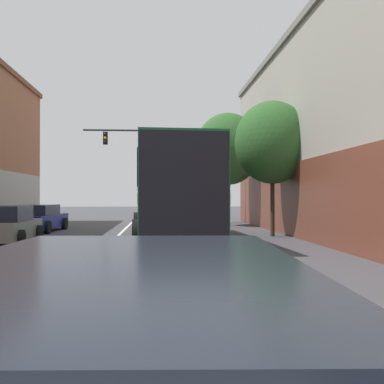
% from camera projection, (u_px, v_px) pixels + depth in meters
% --- Properties ---
extents(lane_center_line, '(0.14, 47.64, 0.01)m').
position_uv_depth(lane_center_line, '(105.00, 248.00, 14.90)').
color(lane_center_line, silver).
rests_on(lane_center_line, ground_plane).
extents(bus, '(3.28, 10.20, 3.62)m').
position_uv_depth(bus, '(171.00, 189.00, 17.42)').
color(bus, '#145133').
rests_on(bus, ground_plane).
extents(parked_car_left_near, '(2.09, 3.92, 1.37)m').
position_uv_depth(parked_car_left_near, '(4.00, 225.00, 16.62)').
color(parked_car_left_near, slate).
rests_on(parked_car_left_near, ground_plane).
extents(parked_car_left_far, '(2.20, 4.68, 1.32)m').
position_uv_depth(parked_car_left_far, '(38.00, 219.00, 21.96)').
color(parked_car_left_far, navy).
rests_on(parked_car_left_far, ground_plane).
extents(traffic_signal_gantry, '(9.42, 0.36, 6.26)m').
position_uv_depth(traffic_signal_gantry, '(179.00, 150.00, 28.95)').
color(traffic_signal_gantry, '#333338').
rests_on(traffic_signal_gantry, ground_plane).
extents(street_tree_near, '(3.26, 2.94, 5.86)m').
position_uv_depth(street_tree_near, '(272.00, 143.00, 19.39)').
color(street_tree_near, '#3D2D1E').
rests_on(street_tree_near, ground_plane).
extents(street_tree_far, '(3.86, 3.47, 6.65)m').
position_uv_depth(street_tree_far, '(228.00, 149.00, 26.42)').
color(street_tree_far, '#3D2D1E').
rests_on(street_tree_far, ground_plane).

